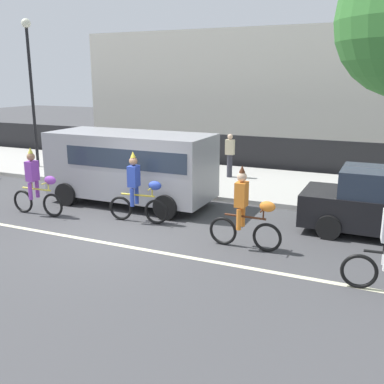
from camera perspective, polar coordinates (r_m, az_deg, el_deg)
ground_plane at (r=11.29m, az=-9.85°, el=-5.49°), size 80.00×80.00×0.00m
road_centre_line at (r=10.90m, az=-11.32°, el=-6.27°), size 36.00×0.14×0.01m
sidewalk_curb at (r=16.82m, az=2.54°, el=1.59°), size 60.00×5.00×0.15m
fence_line at (r=19.37m, az=5.76°, el=5.12°), size 40.00×0.08×1.40m
building_backdrop at (r=26.90m, az=18.63°, el=12.23°), size 28.00×8.00×6.25m
parade_cyclist_purple at (r=13.29m, az=-19.13°, el=0.73°), size 1.72×0.50×1.92m
parade_cyclist_cobalt at (r=12.00m, az=-6.86°, el=0.02°), size 1.72×0.50×1.92m
parade_cyclist_orange at (r=10.15m, az=6.85°, el=-2.65°), size 1.72×0.50×1.92m
parked_van_grey at (r=13.71m, az=-7.53°, el=3.68°), size 5.00×2.22×2.18m
street_lamp_post at (r=19.63m, az=-19.86°, el=14.12°), size 0.36×0.36×5.86m
pedestrian_onlooker at (r=16.81m, az=4.82°, el=4.80°), size 0.32×0.20×1.62m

